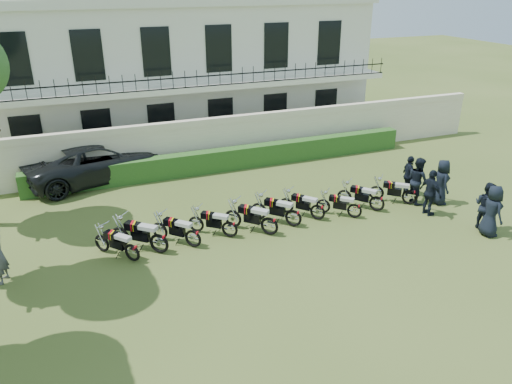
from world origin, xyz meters
TOP-DOWN VIEW (x-y plane):
  - ground at (0.00, 0.00)m, footprint 100.00×100.00m
  - perimeter_wall at (0.00, 8.00)m, footprint 30.00×0.35m
  - hedge at (1.00, 7.20)m, footprint 18.00×0.60m
  - building at (0.00, 13.96)m, footprint 20.40×9.60m
  - motorcycle_0 at (-4.50, 0.53)m, footprint 1.27×1.49m
  - motorcycle_1 at (-3.61, 0.71)m, footprint 1.68×1.47m
  - motorcycle_2 at (-2.49, 0.70)m, footprint 1.40×1.46m
  - motorcycle_3 at (-1.14, 0.90)m, footprint 1.47×1.25m
  - motorcycle_4 at (0.19, 0.55)m, footprint 1.51×1.56m
  - motorcycle_5 at (1.24, 0.83)m, footprint 1.42×1.53m
  - motorcycle_6 at (2.30, 0.99)m, footprint 1.26×1.47m
  - motorcycle_7 at (3.64, 0.62)m, footprint 1.34×1.24m
  - motorcycle_8 at (4.75, 0.81)m, footprint 1.28×1.51m
  - motorcycle_9 at (6.30, 0.87)m, footprint 1.49×1.29m
  - suv at (-4.83, 8.15)m, footprint 6.66×4.35m
  - officer_0 at (7.28, -2.21)m, footprint 0.70×0.97m
  - officer_1 at (7.49, -1.73)m, footprint 0.81×0.96m
  - officer_2 at (6.39, -0.13)m, footprint 0.50×1.07m
  - officer_3 at (7.47, 0.55)m, footprint 0.79×1.01m
  - officer_4 at (6.69, 0.98)m, footprint 0.79×0.97m
  - officer_5 at (6.83, 1.71)m, footprint 0.65×1.05m

SIDE VIEW (x-z plane):
  - ground at x=0.00m, z-range 0.00..0.00m
  - motorcycle_7 at x=3.64m, z-range -0.04..0.91m
  - motorcycle_3 at x=-1.14m, z-range -0.04..0.97m
  - motorcycle_6 at x=2.30m, z-range -0.04..0.97m
  - motorcycle_0 at x=-4.50m, z-range -0.04..0.98m
  - motorcycle_9 at x=6.30m, z-range -0.04..0.98m
  - motorcycle_8 at x=4.75m, z-range -0.04..0.99m
  - motorcycle_2 at x=-2.49m, z-range -0.04..1.01m
  - hedge at x=1.00m, z-range 0.00..1.00m
  - motorcycle_5 at x=1.24m, z-range -0.04..1.05m
  - motorcycle_4 at x=0.19m, z-range -0.04..1.09m
  - motorcycle_1 at x=-3.61m, z-range -0.04..1.12m
  - officer_5 at x=6.83m, z-range 0.00..1.67m
  - suv at x=-4.83m, z-range 0.00..1.70m
  - officer_1 at x=7.49m, z-range 0.00..1.75m
  - officer_2 at x=6.39m, z-range 0.00..1.79m
  - officer_3 at x=7.47m, z-range 0.00..1.81m
  - officer_0 at x=7.28m, z-range 0.00..1.84m
  - officer_4 at x=6.69m, z-range 0.00..1.86m
  - perimeter_wall at x=0.00m, z-range 0.02..2.32m
  - building at x=0.00m, z-range 0.01..7.41m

